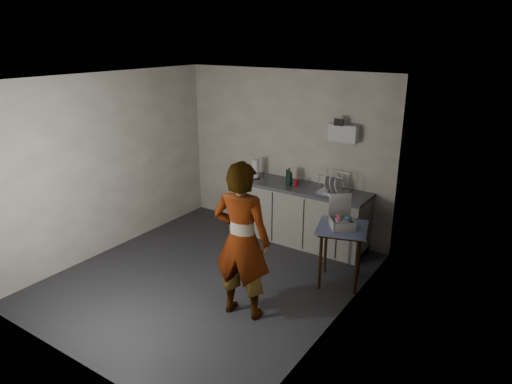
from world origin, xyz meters
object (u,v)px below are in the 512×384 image
Objects in this scene: side_table at (342,234)px; soap_bottle at (289,176)px; kitchen_counter at (297,215)px; standing_man at (242,241)px; dark_bottle at (288,177)px; bakery_box at (342,220)px; paper_towel at (255,169)px; dish_rack at (333,188)px; soda_can at (296,183)px.

soap_bottle is (-1.22, 0.79, 0.35)m from side_table.
soap_bottle reaches higher than kitchen_counter.
standing_man is at bearing -134.48° from side_table.
dark_bottle is at bearing -179.76° from kitchen_counter.
standing_man reaches higher than kitchen_counter.
bakery_box is at bearing -126.25° from side_table.
dark_bottle is 1.53m from bakery_box.
standing_man reaches higher than dark_bottle.
paper_towel is at bearing -70.04° from standing_man.
paper_towel reaches higher than kitchen_counter.
soap_bottle is at bearing -174.38° from dish_rack.
dark_bottle is at bearing -83.71° from standing_man.
soda_can is at bearing -173.35° from dish_rack.
bakery_box reaches higher than soda_can.
paper_towel is at bearing 139.90° from side_table.
soap_bottle is 0.66× the size of bakery_box.
soda_can reaches higher than kitchen_counter.
dark_bottle is 0.54× the size of dish_rack.
bakery_box reaches higher than kitchen_counter.
paper_towel reaches higher than soap_bottle.
soap_bottle is (-0.12, -0.05, 0.62)m from kitchen_counter.
side_table is at bearing -33.16° from dark_bottle.
kitchen_counter is at bearing 3.21° from paper_towel.
dish_rack is (0.75, 0.02, -0.04)m from dark_bottle.
side_table is 2.95× the size of soap_bottle.
side_table is 1.49m from soap_bottle.
dish_rack is at bearing 82.01° from bakery_box.
soda_can is at bearing 127.40° from side_table.
dish_rack is (1.32, 0.06, -0.08)m from paper_towel.
standing_man is 8.41× the size of dark_bottle.
paper_towel reaches higher than soda_can.
dish_rack is at bearing 2.78° from paper_towel.
paper_towel is at bearing -176.79° from kitchen_counter.
side_table is (1.10, -0.83, 0.26)m from kitchen_counter.
soap_bottle is 1.23× the size of dark_bottle.
kitchen_counter is at bearing -88.20° from standing_man.
standing_man is (0.44, -2.09, 0.49)m from kitchen_counter.
standing_man reaches higher than bakery_box.
dark_bottle is 0.75m from dish_rack.
standing_man is 2.10m from soda_can.
dark_bottle is at bearing 107.46° from bakery_box.
dish_rack is (0.13, 2.12, 0.06)m from standing_man.
bakery_box is at bearing -127.80° from standing_man.
soap_bottle reaches higher than soda_can.
soap_bottle is at bearing -0.40° from paper_towel.
soda_can is 0.28× the size of bakery_box.
dark_bottle reaches higher than kitchen_counter.
side_table is 3.63× the size of dark_bottle.
soap_bottle is 0.63m from paper_towel.
standing_man is at bearing -93.61° from dish_rack.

